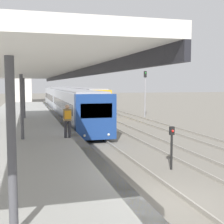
% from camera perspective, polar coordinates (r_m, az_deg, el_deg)
% --- Properties ---
extents(ground_plane, '(240.00, 240.00, 0.00)m').
position_cam_1_polar(ground_plane, '(10.16, 9.90, -16.34)').
color(ground_plane, slate).
extents(track_platform_line, '(1.51, 120.00, 0.15)m').
position_cam_1_polar(track_platform_line, '(10.13, 9.91, -15.95)').
color(track_platform_line, gray).
rests_on(track_platform_line, ground_plane).
extents(station_platform, '(5.74, 80.00, 1.03)m').
position_cam_1_polar(station_platform, '(9.13, -16.58, -15.55)').
color(station_platform, '#999993').
rests_on(station_platform, ground_plane).
extents(platform_canopy, '(4.00, 25.16, 3.36)m').
position_cam_1_polar(platform_canopy, '(15.65, -16.14, 6.95)').
color(platform_canopy, beige).
rests_on(platform_canopy, station_platform).
extents(person_on_platform, '(0.40, 0.40, 1.66)m').
position_cam_1_polar(person_on_platform, '(15.67, -8.15, -1.13)').
color(person_on_platform, '#2D2D33').
rests_on(person_on_platform, station_platform).
extents(train_near, '(2.57, 33.46, 3.21)m').
position_cam_1_polar(train_near, '(35.63, -8.60, 1.96)').
color(train_near, navy).
rests_on(train_near, ground_plane).
extents(train_far, '(2.52, 63.02, 3.18)m').
position_cam_1_polar(train_far, '(64.92, -8.40, 3.35)').
color(train_far, gold).
rests_on(train_far, ground_plane).
extents(signal_post_near, '(0.20, 0.21, 1.88)m').
position_cam_1_polar(signal_post_near, '(13.77, 10.86, -5.60)').
color(signal_post_near, black).
rests_on(signal_post_near, ground_plane).
extents(signal_mast_far, '(0.28, 0.29, 5.16)m').
position_cam_1_polar(signal_mast_far, '(35.28, 6.07, 4.33)').
color(signal_mast_far, gray).
rests_on(signal_mast_far, ground_plane).
extents(distant_domed_building, '(4.58, 4.58, 12.58)m').
position_cam_1_polar(distant_domed_building, '(64.52, -16.61, 6.90)').
color(distant_domed_building, silver).
rests_on(distant_domed_building, ground_plane).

